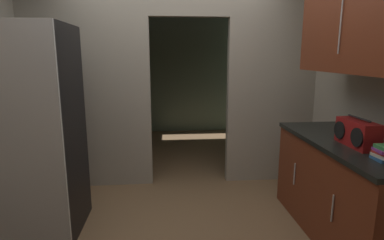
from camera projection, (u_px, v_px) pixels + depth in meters
ground at (181, 237)px, 2.87m from camera, size 20.00×20.00×0.00m
kitchen_partition at (170, 77)px, 3.88m from camera, size 3.57×0.12×2.59m
adjoining_room_shell at (171, 74)px, 5.84m from camera, size 3.57×2.93×2.59m
refrigerator at (26, 133)px, 2.81m from camera, size 0.86×0.79×1.89m
lower_cabinet_run at (345, 190)px, 2.81m from camera, size 0.65×1.63×0.90m
upper_cabinet_counterside at (362, 24)px, 2.52m from camera, size 0.36×1.47×0.78m
boombox at (357, 133)px, 2.56m from camera, size 0.17×0.41×0.24m
book_stack at (384, 154)px, 2.22m from camera, size 0.14×0.16×0.11m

